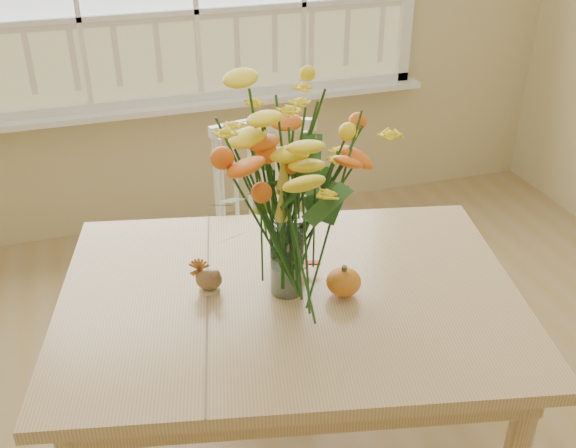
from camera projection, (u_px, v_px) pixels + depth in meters
name	position (u px, v px, depth m)	size (l,w,h in m)	color
dining_table	(290.00, 317.00, 2.02)	(1.52, 1.22, 0.72)	tan
windsor_chair	(269.00, 225.00, 2.74)	(0.45, 0.44, 0.90)	white
flower_vase	(287.00, 190.00, 1.82)	(0.46, 0.46, 0.55)	white
pumpkin	(344.00, 283.00, 1.95)	(0.10, 0.10, 0.08)	#C04C16
turkey_figurine	(209.00, 280.00, 1.96)	(0.09, 0.08, 0.10)	#CCB78C
dark_gourd	(289.00, 264.00, 2.05)	(0.12, 0.07, 0.07)	#38160F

